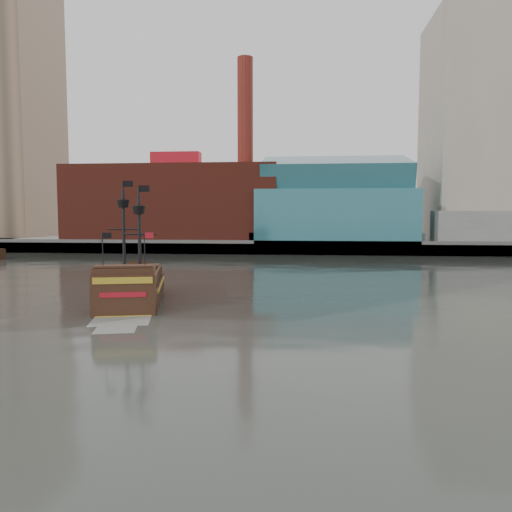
# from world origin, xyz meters

# --- Properties ---
(ground) EXTENTS (400.00, 400.00, 0.00)m
(ground) POSITION_xyz_m (0.00, 0.00, 0.00)
(ground) COLOR #2D302A
(ground) RESTS_ON ground
(promenade_far) EXTENTS (220.00, 60.00, 2.00)m
(promenade_far) POSITION_xyz_m (0.00, 92.00, 1.00)
(promenade_far) COLOR slate
(promenade_far) RESTS_ON ground
(seawall) EXTENTS (220.00, 1.00, 2.60)m
(seawall) POSITION_xyz_m (0.00, 62.50, 1.30)
(seawall) COLOR #4C4C49
(seawall) RESTS_ON ground
(skyline) EXTENTS (149.00, 45.00, 62.00)m
(skyline) POSITION_xyz_m (5.21, 84.56, 24.55)
(skyline) COLOR #7C5E4A
(skyline) RESTS_ON promenade_far
(pirate_ship) EXTENTS (7.64, 15.25, 10.96)m
(pirate_ship) POSITION_xyz_m (-9.87, 11.01, 0.99)
(pirate_ship) COLOR black
(pirate_ship) RESTS_ON ground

